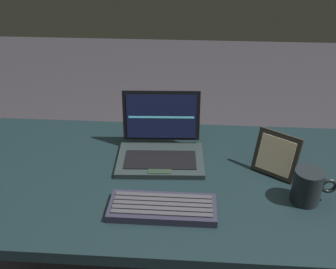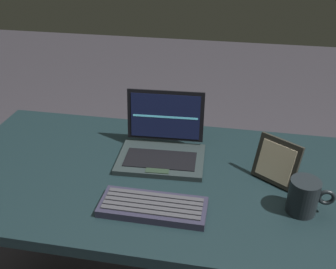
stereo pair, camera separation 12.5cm
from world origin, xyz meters
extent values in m
cube|color=black|center=(0.00, 0.00, 0.70)|extent=(1.42, 0.70, 0.04)
cylinder|color=black|center=(-0.65, 0.29, 0.34)|extent=(0.06, 0.06, 0.68)
cylinder|color=black|center=(0.65, 0.29, 0.34)|extent=(0.06, 0.06, 0.68)
cube|color=#222B2C|center=(-0.03, 0.07, 0.72)|extent=(0.30, 0.22, 0.02)
cube|color=black|center=(-0.03, 0.06, 0.73)|extent=(0.24, 0.12, 0.00)
cube|color=#1F2E21|center=(-0.02, -0.01, 0.73)|extent=(0.08, 0.04, 0.00)
cube|color=black|center=(-0.03, 0.18, 0.83)|extent=(0.27, 0.05, 0.18)
cube|color=black|center=(-0.03, 0.18, 0.83)|extent=(0.24, 0.04, 0.16)
cube|color=#59CCF2|center=(-0.03, 0.18, 0.83)|extent=(0.23, 0.01, 0.01)
cube|color=#252434|center=(0.00, -0.18, 0.73)|extent=(0.30, 0.12, 0.02)
cube|color=#38383D|center=(0.00, -0.21, 0.74)|extent=(0.28, 0.02, 0.00)
cube|color=#38383D|center=(0.00, -0.19, 0.74)|extent=(0.28, 0.02, 0.00)
cube|color=#38383D|center=(0.00, -0.18, 0.74)|extent=(0.28, 0.02, 0.00)
cube|color=#38383D|center=(0.00, -0.16, 0.74)|extent=(0.28, 0.02, 0.00)
cube|color=#38383D|center=(0.00, -0.14, 0.74)|extent=(0.28, 0.02, 0.00)
cube|color=black|center=(0.34, 0.03, 0.79)|extent=(0.14, 0.12, 0.14)
cube|color=beige|center=(0.34, 0.03, 0.79)|extent=(0.11, 0.09, 0.11)
cube|color=black|center=(0.36, 0.06, 0.73)|extent=(0.02, 0.02, 0.03)
cylinder|color=black|center=(0.41, -0.10, 0.77)|extent=(0.08, 0.08, 0.10)
torus|color=black|center=(0.47, -0.10, 0.77)|extent=(0.05, 0.01, 0.05)
camera|label=1|loc=(0.07, -1.02, 1.45)|focal=41.38mm
camera|label=2|loc=(0.20, -1.00, 1.45)|focal=41.38mm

